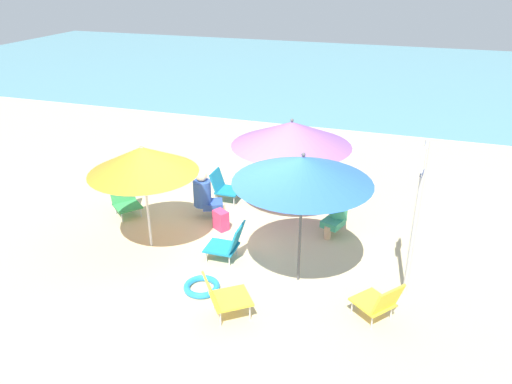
{
  "coord_description": "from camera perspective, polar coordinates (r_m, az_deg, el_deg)",
  "views": [
    {
      "loc": [
        2.64,
        -6.63,
        4.31
      ],
      "look_at": [
        0.23,
        0.67,
        0.7
      ],
      "focal_mm": 34.67,
      "sensor_mm": 36.0,
      "label": 1
    }
  ],
  "objects": [
    {
      "name": "person_b",
      "position": [
        8.58,
        9.37,
        -1.99
      ],
      "size": [
        0.42,
        0.54,
        0.89
      ],
      "rotation": [
        0.0,
        0.0,
        4.37
      ],
      "color": "#389970",
      "rests_on": "ground_plane"
    },
    {
      "name": "umbrella_orange",
      "position": [
        7.81,
        -12.96,
        3.63
      ],
      "size": [
        1.72,
        1.72,
        1.8
      ],
      "color": "silver",
      "rests_on": "ground_plane"
    },
    {
      "name": "beach_chair_b",
      "position": [
        9.48,
        -14.9,
        -0.76
      ],
      "size": [
        0.71,
        0.7,
        0.63
      ],
      "rotation": [
        0.0,
        0.0,
        -0.68
      ],
      "color": "#33934C",
      "rests_on": "ground_plane"
    },
    {
      "name": "sea_water",
      "position": [
        21.99,
        11.27,
        13.37
      ],
      "size": [
        40.0,
        16.0,
        0.01
      ],
      "primitive_type": "cube",
      "color": "#5693A3",
      "rests_on": "ground_plane"
    },
    {
      "name": "beach_chair_d",
      "position": [
        6.73,
        14.02,
        -12.15
      ],
      "size": [
        0.71,
        0.69,
        0.62
      ],
      "rotation": [
        0.0,
        0.0,
        2.46
      ],
      "color": "gold",
      "rests_on": "ground_plane"
    },
    {
      "name": "ground_plane",
      "position": [
        8.33,
        -3.0,
        -6.02
      ],
      "size": [
        40.0,
        40.0,
        0.0
      ],
      "primitive_type": "plane",
      "color": "#D3BC8C"
    },
    {
      "name": "beach_bag",
      "position": [
        8.71,
        -4.07,
        -3.26
      ],
      "size": [
        0.32,
        0.29,
        0.35
      ],
      "primitive_type": "cube",
      "rotation": [
        0.0,
        0.0,
        5.73
      ],
      "color": "#DB3866",
      "rests_on": "ground_plane"
    },
    {
      "name": "umbrella_blue",
      "position": [
        6.65,
        5.42,
        2.59
      ],
      "size": [
        1.93,
        1.93,
        2.01
      ],
      "color": "#4C4C51",
      "rests_on": "ground_plane"
    },
    {
      "name": "swim_ring",
      "position": [
        7.29,
        -6.28,
        -10.8
      ],
      "size": [
        0.53,
        0.53,
        0.09
      ],
      "primitive_type": "torus",
      "color": "#238CD8",
      "rests_on": "ground_plane"
    },
    {
      "name": "warning_sign",
      "position": [
        6.76,
        18.21,
        -1.11
      ],
      "size": [
        0.08,
        0.4,
        2.31
      ],
      "rotation": [
        0.0,
        0.0,
        -0.13
      ],
      "color": "#ADADB2",
      "rests_on": "ground_plane"
    },
    {
      "name": "umbrella_purple",
      "position": [
        8.86,
        4.13,
        6.71
      ],
      "size": [
        2.18,
        2.18,
        1.8
      ],
      "color": "#4C4C51",
      "rests_on": "ground_plane"
    },
    {
      "name": "person_a",
      "position": [
        8.98,
        -5.9,
        -0.28
      ],
      "size": [
        0.56,
        0.46,
        0.94
      ],
      "rotation": [
        0.0,
        0.0,
        0.43
      ],
      "color": "#2D519E",
      "rests_on": "ground_plane"
    },
    {
      "name": "beach_chair_a",
      "position": [
        10.52,
        6.8,
        2.32
      ],
      "size": [
        0.68,
        0.72,
        0.52
      ],
      "rotation": [
        0.0,
        0.0,
        -2.03
      ],
      "color": "gold",
      "rests_on": "ground_plane"
    },
    {
      "name": "beach_chair_e",
      "position": [
        7.78,
        -3.2,
        -5.89
      ],
      "size": [
        0.59,
        0.46,
        0.64
      ],
      "rotation": [
        0.0,
        0.0,
        3.16
      ],
      "color": "teal",
      "rests_on": "ground_plane"
    },
    {
      "name": "beach_chair_f",
      "position": [
        6.62,
        -3.82,
        -11.87
      ],
      "size": [
        0.75,
        0.73,
        0.62
      ],
      "rotation": [
        0.0,
        0.0,
        0.64
      ],
      "color": "gold",
      "rests_on": "ground_plane"
    },
    {
      "name": "beach_chair_c",
      "position": [
        9.7,
        -3.78,
        0.71
      ],
      "size": [
        0.53,
        0.46,
        0.6
      ],
      "rotation": [
        0.0,
        0.0,
        0.0
      ],
      "color": "teal",
      "rests_on": "ground_plane"
    }
  ]
}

